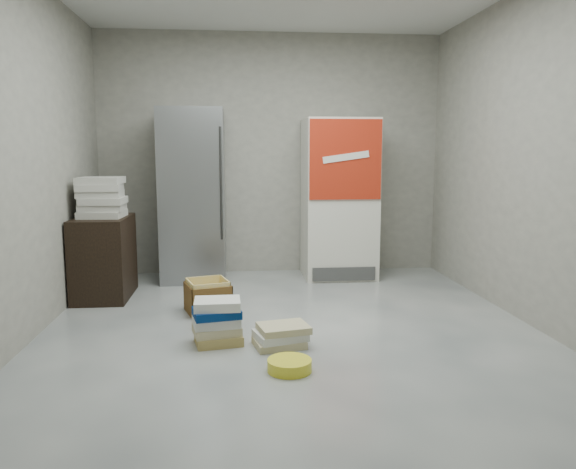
# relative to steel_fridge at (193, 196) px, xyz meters

# --- Properties ---
(ground) EXTENTS (5.00, 5.00, 0.00)m
(ground) POSITION_rel_steel_fridge_xyz_m (0.90, -2.13, -0.95)
(ground) COLOR #B7B7B2
(ground) RESTS_ON ground
(room_shell) EXTENTS (4.04, 5.04, 2.82)m
(room_shell) POSITION_rel_steel_fridge_xyz_m (0.90, -2.13, 0.85)
(room_shell) COLOR #9D9A8E
(room_shell) RESTS_ON ground
(steel_fridge) EXTENTS (0.70, 0.72, 1.90)m
(steel_fridge) POSITION_rel_steel_fridge_xyz_m (0.00, 0.00, 0.00)
(steel_fridge) COLOR #9C9EA4
(steel_fridge) RESTS_ON ground
(coke_cooler) EXTENTS (0.80, 0.73, 1.80)m
(coke_cooler) POSITION_rel_steel_fridge_xyz_m (1.65, -0.01, -0.05)
(coke_cooler) COLOR silver
(coke_cooler) RESTS_ON ground
(wood_shelf) EXTENTS (0.50, 0.80, 0.80)m
(wood_shelf) POSITION_rel_steel_fridge_xyz_m (-0.83, -0.73, -0.55)
(wood_shelf) COLOR black
(wood_shelf) RESTS_ON ground
(supply_box_stack) EXTENTS (0.44, 0.44, 0.39)m
(supply_box_stack) POSITION_rel_steel_fridge_xyz_m (-0.82, -0.73, 0.04)
(supply_box_stack) COLOR beige
(supply_box_stack) RESTS_ON wood_shelf
(phonebook_stack_main) EXTENTS (0.40, 0.35, 0.34)m
(phonebook_stack_main) POSITION_rel_steel_fridge_xyz_m (0.32, -2.23, -0.78)
(phonebook_stack_main) COLOR #A68F4E
(phonebook_stack_main) RESTS_ON ground
(phonebook_stack_side) EXTENTS (0.44, 0.37, 0.16)m
(phonebook_stack_side) POSITION_rel_steel_fridge_xyz_m (0.79, -2.33, -0.87)
(phonebook_stack_side) COLOR #C0B388
(phonebook_stack_side) RESTS_ON ground
(cardboard_box) EXTENTS (0.45, 0.45, 0.30)m
(cardboard_box) POSITION_rel_steel_fridge_xyz_m (0.21, -1.37, -0.83)
(cardboard_box) COLOR yellow
(cardboard_box) RESTS_ON ground
(bucket_lid) EXTENTS (0.35, 0.35, 0.08)m
(bucket_lid) POSITION_rel_steel_fridge_xyz_m (0.80, -2.81, -0.91)
(bucket_lid) COLOR yellow
(bucket_lid) RESTS_ON ground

